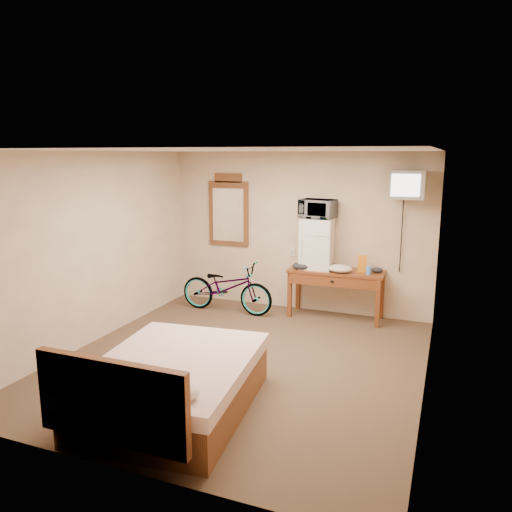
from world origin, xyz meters
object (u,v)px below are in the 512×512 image
at_px(desk, 336,278).
at_px(bed, 170,384).
at_px(wall_mirror, 229,211).
at_px(mini_fridge, 317,243).
at_px(blue_cup, 369,270).
at_px(bicycle, 227,287).
at_px(crt_television, 407,185).
at_px(microwave, 318,209).

distance_m(desk, bed, 3.50).
bearing_deg(wall_mirror, desk, -8.30).
height_order(mini_fridge, wall_mirror, wall_mirror).
height_order(desk, blue_cup, blue_cup).
bearing_deg(wall_mirror, blue_cup, -8.42).
bearing_deg(desk, bed, -103.95).
bearing_deg(mini_fridge, bicycle, -165.02).
xyz_separation_m(blue_cup, crt_television, (0.45, 0.10, 1.23)).
bearing_deg(blue_cup, wall_mirror, 171.58).
distance_m(microwave, crt_television, 1.32).
xyz_separation_m(mini_fridge, crt_television, (1.26, -0.03, 0.91)).
bearing_deg(wall_mirror, crt_television, -5.07).
distance_m(desk, blue_cup, 0.53).
relative_size(mini_fridge, wall_mirror, 0.64).
xyz_separation_m(mini_fridge, microwave, (0.00, 0.00, 0.52)).
distance_m(desk, mini_fridge, 0.59).
bearing_deg(desk, microwave, 170.10).
xyz_separation_m(microwave, bed, (-0.53, -3.44, -1.36)).
distance_m(bicycle, bed, 3.18).
distance_m(wall_mirror, bicycle, 1.29).
bearing_deg(bed, mini_fridge, 81.30).
height_order(desk, wall_mirror, wall_mirror).
bearing_deg(mini_fridge, microwave, 56.32).
bearing_deg(wall_mirror, mini_fridge, -7.99).
relative_size(crt_television, bicycle, 0.38).
bearing_deg(microwave, desk, -0.78).
bearing_deg(desk, blue_cup, -8.84).
bearing_deg(bed, crt_television, 62.32).
distance_m(mini_fridge, crt_television, 1.56).
height_order(microwave, crt_television, crt_television).
relative_size(desk, wall_mirror, 1.21).
relative_size(microwave, bicycle, 0.33).
relative_size(mini_fridge, crt_television, 1.30).
xyz_separation_m(crt_television, bicycle, (-2.61, -0.33, -1.64)).
bearing_deg(crt_television, microwave, 178.58).
height_order(desk, mini_fridge, mini_fridge).
height_order(blue_cup, bicycle, blue_cup).
bearing_deg(blue_cup, microwave, 170.74).
bearing_deg(blue_cup, bed, -112.00).
distance_m(crt_television, wall_mirror, 2.88).
distance_m(microwave, bicycle, 1.87).
distance_m(mini_fridge, bicycle, 1.57).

